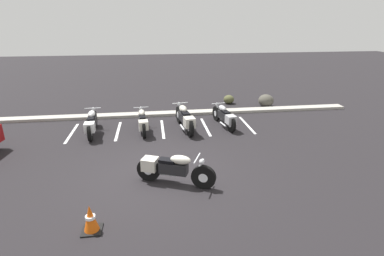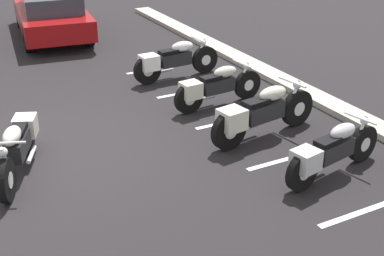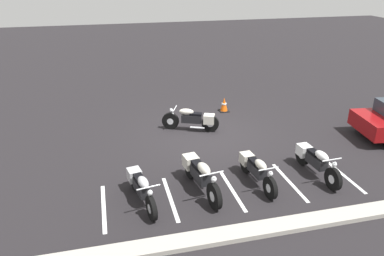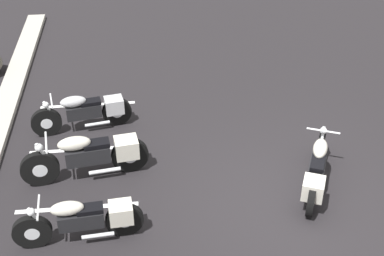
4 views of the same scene
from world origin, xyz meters
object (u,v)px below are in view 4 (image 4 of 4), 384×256
Objects in this scene: parked_bike_1 at (85,219)px; parked_bike_2 at (92,155)px; parked_bike_3 at (87,111)px; motorcycle_cream_featured at (317,169)px.

parked_bike_1 is 1.61m from parked_bike_2.
parked_bike_2 is at bearing -95.83° from parked_bike_1.
parked_bike_1 is 0.89× the size of parked_bike_2.
parked_bike_2 is at bearing 85.91° from parked_bike_3.
motorcycle_cream_featured is 4.05m from parked_bike_1.
parked_bike_2 is at bearing 101.64° from motorcycle_cream_featured.
parked_bike_3 is (1.61, 0.18, -0.05)m from parked_bike_2.
parked_bike_1 is at bearing 82.15° from parked_bike_3.
parked_bike_1 is at bearing 124.68° from motorcycle_cream_featured.
parked_bike_2 is (1.61, -0.03, 0.06)m from parked_bike_1.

